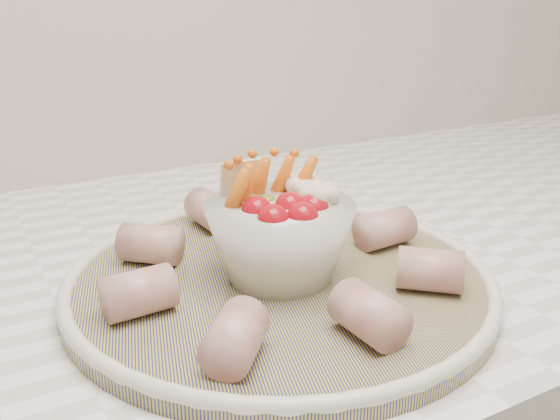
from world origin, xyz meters
TOP-DOWN VIEW (x-y plane):
  - serving_platter at (-0.17, 1.35)m, footprint 0.45×0.45m
  - veggie_bowl at (-0.17, 1.35)m, footprint 0.13×0.13m
  - cured_meat_rolls at (-0.17, 1.35)m, footprint 0.30×0.30m

SIDE VIEW (x-z plane):
  - serving_platter at x=-0.17m, z-range 0.92..0.94m
  - cured_meat_rolls at x=-0.17m, z-range 0.94..0.97m
  - veggie_bowl at x=-0.17m, z-range 0.92..1.02m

